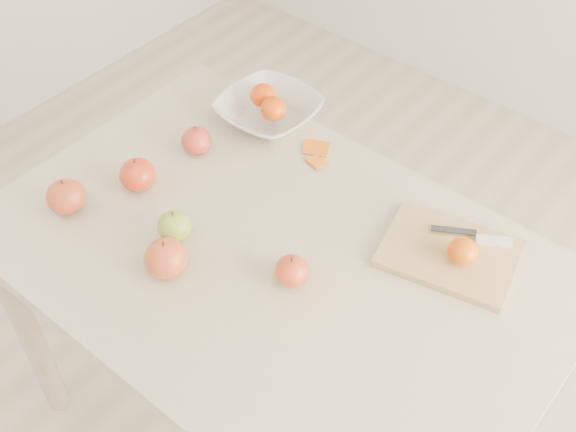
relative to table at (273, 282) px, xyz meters
The scene contains 16 objects.
ground 0.65m from the table, ahead, with size 3.50×3.50×0.00m, color #C6B293.
table is the anchor object (origin of this frame).
cutting_board 0.38m from the table, 38.05° to the left, with size 0.27×0.20×0.02m, color tan.
board_tangerine 0.41m from the table, 34.11° to the left, with size 0.06×0.06×0.05m, color #D16007.
fruit_bowl 0.46m from the table, 131.78° to the left, with size 0.24×0.24×0.06m, color silver.
bowl_tangerine_near 0.49m from the table, 133.26° to the left, with size 0.07×0.07×0.06m, color #D13F07.
bowl_tangerine_far 0.44m from the table, 130.06° to the left, with size 0.06×0.06×0.06m, color #C74E07.
orange_peel_a 0.36m from the table, 112.70° to the left, with size 0.06×0.04×0.00m, color #D0580E.
orange_peel_b 0.31m from the table, 109.88° to the left, with size 0.04×0.04×0.00m, color orange.
paring_knife 0.46m from the table, 41.50° to the left, with size 0.16×0.08×0.01m.
apple_green 0.25m from the table, 152.57° to the right, with size 0.07×0.07×0.07m, color olive.
apple_red_d 0.49m from the table, 156.29° to the right, with size 0.09×0.09×0.08m, color maroon.
apple_red_b 0.39m from the table, behind, with size 0.08×0.08×0.07m, color maroon.
apple_red_a 0.39m from the table, 159.39° to the left, with size 0.07×0.07×0.07m, color maroon.
apple_red_c 0.26m from the table, 127.29° to the right, with size 0.09×0.09×0.08m, color maroon.
apple_red_e 0.16m from the table, 23.02° to the right, with size 0.07×0.07×0.06m, color maroon.
Camera 1 is at (0.66, -0.74, 1.88)m, focal length 45.00 mm.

